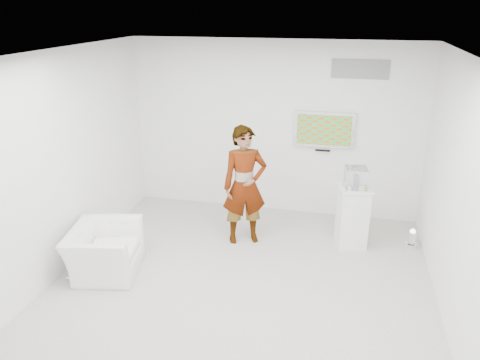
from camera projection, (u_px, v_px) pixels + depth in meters
The scene contains 10 objects.
room at pixel (242, 179), 5.78m from camera, with size 5.01×5.01×3.00m.
tv at pixel (324, 130), 7.81m from camera, with size 1.00×0.08×0.60m, color silver.
logo_decal at pixel (360, 69), 7.38m from camera, with size 0.90×0.02×0.30m, color gray.
person at pixel (245, 186), 7.12m from camera, with size 0.68×0.44×1.86m, color white.
armchair at pixel (104, 250), 6.46m from camera, with size 1.02×0.89×0.66m, color white.
pedestal at pixel (352, 217), 7.12m from camera, with size 0.47×0.47×0.96m, color white.
floor_uplight at pixel (412, 239), 7.18m from camera, with size 0.19×0.19×0.29m, color white.
vitrine at pixel (356, 178), 6.90m from camera, with size 0.31×0.31×0.31m, color white.
console at pixel (356, 180), 6.91m from camera, with size 0.05×0.16×0.22m, color white.
wii_remote at pixel (259, 135), 7.03m from camera, with size 0.03×0.13×0.03m, color white.
Camera 1 is at (1.20, -5.27, 3.54)m, focal length 35.00 mm.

